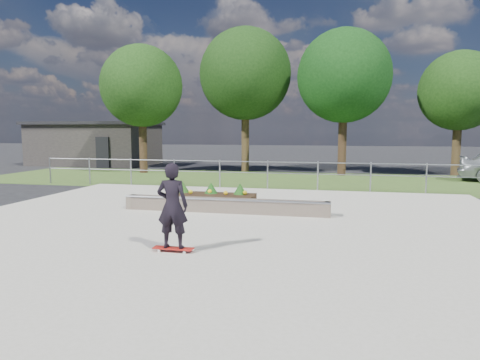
# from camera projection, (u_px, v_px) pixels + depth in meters

# --- Properties ---
(ground) EXTENTS (120.00, 120.00, 0.00)m
(ground) POSITION_uv_depth(u_px,v_px,m) (218.00, 233.00, 10.06)
(ground) COLOR black
(ground) RESTS_ON ground
(grass_verge) EXTENTS (30.00, 8.00, 0.02)m
(grass_verge) POSITION_uv_depth(u_px,v_px,m) (279.00, 180.00, 20.72)
(grass_verge) COLOR #385421
(grass_verge) RESTS_ON ground
(concrete_slab) EXTENTS (15.00, 15.00, 0.06)m
(concrete_slab) POSITION_uv_depth(u_px,v_px,m) (218.00, 232.00, 10.05)
(concrete_slab) COLOR #AFAB9B
(concrete_slab) RESTS_ON ground
(fence) EXTENTS (20.06, 0.06, 1.20)m
(fence) POSITION_uv_depth(u_px,v_px,m) (268.00, 171.00, 17.24)
(fence) COLOR gray
(fence) RESTS_ON ground
(building) EXTENTS (8.40, 5.40, 3.00)m
(building) POSITION_uv_depth(u_px,v_px,m) (96.00, 143.00, 30.36)
(building) COLOR #2B2826
(building) RESTS_ON ground
(tree_far_left) EXTENTS (4.55, 4.55, 7.15)m
(tree_far_left) POSITION_uv_depth(u_px,v_px,m) (142.00, 86.00, 23.83)
(tree_far_left) COLOR #301F13
(tree_far_left) RESTS_ON ground
(tree_mid_left) EXTENTS (5.25, 5.25, 8.25)m
(tree_mid_left) POSITION_uv_depth(u_px,v_px,m) (245.00, 74.00, 24.49)
(tree_mid_left) COLOR #362615
(tree_mid_left) RESTS_ON ground
(tree_mid_right) EXTENTS (4.90, 4.90, 7.70)m
(tree_mid_right) POSITION_uv_depth(u_px,v_px,m) (344.00, 76.00, 22.38)
(tree_mid_right) COLOR black
(tree_mid_right) RESTS_ON ground
(tree_far_right) EXTENTS (4.20, 4.20, 6.60)m
(tree_far_right) POSITION_uv_depth(u_px,v_px,m) (460.00, 91.00, 22.62)
(tree_far_right) COLOR #362615
(tree_far_right) RESTS_ON ground
(grind_ledge) EXTENTS (6.00, 0.44, 0.43)m
(grind_ledge) POSITION_uv_depth(u_px,v_px,m) (224.00, 205.00, 12.30)
(grind_ledge) COLOR brown
(grind_ledge) RESTS_ON concrete_slab
(planter_bed) EXTENTS (3.00, 1.20, 0.61)m
(planter_bed) POSITION_uv_depth(u_px,v_px,m) (209.00, 196.00, 14.18)
(planter_bed) COLOR black
(planter_bed) RESTS_ON concrete_slab
(skateboarder) EXTENTS (0.80, 0.44, 1.74)m
(skateboarder) POSITION_uv_depth(u_px,v_px,m) (172.00, 206.00, 8.21)
(skateboarder) COLOR silver
(skateboarder) RESTS_ON concrete_slab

